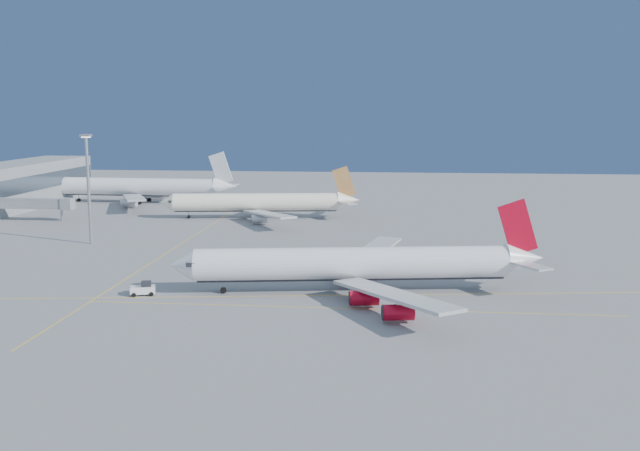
{
  "coord_description": "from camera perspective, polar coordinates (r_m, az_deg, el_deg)",
  "views": [
    {
      "loc": [
        11.54,
        -128.94,
        32.75
      ],
      "look_at": [
        -4.3,
        28.72,
        7.0
      ],
      "focal_mm": 40.0,
      "sensor_mm": 36.0,
      "label": 1
    }
  ],
  "objects": [
    {
      "name": "airliner_third",
      "position": [
        261.15,
        -13.97,
        2.99
      ],
      "size": [
        68.99,
        63.65,
        18.52
      ],
      "rotation": [
        0.0,
        0.0,
        -0.04
      ],
      "color": "white",
      "rests_on": "ground"
    },
    {
      "name": "light_mast",
      "position": [
        183.38,
        -18.06,
        3.51
      ],
      "size": [
        2.33,
        2.33,
        26.95
      ],
      "color": "gray",
      "rests_on": "ground"
    },
    {
      "name": "ground",
      "position": [
        133.53,
        0.61,
        -4.97
      ],
      "size": [
        500.0,
        500.0,
        0.0
      ],
      "primitive_type": "plane",
      "color": "slate",
      "rests_on": "ground"
    },
    {
      "name": "jet_bridge",
      "position": [
        228.22,
        -21.61,
        1.64
      ],
      "size": [
        23.6,
        3.6,
        6.9
      ],
      "color": "gray",
      "rests_on": "ground"
    },
    {
      "name": "airliner_etihad",
      "position": [
        217.99,
        -4.81,
        1.85
      ],
      "size": [
        61.2,
        56.13,
        15.98
      ],
      "rotation": [
        0.0,
        0.0,
        0.13
      ],
      "color": "white",
      "rests_on": "ground"
    },
    {
      "name": "taxiway_lines",
      "position": [
        141.64,
        -5.11,
        -4.17
      ],
      "size": [
        118.86,
        140.0,
        0.02
      ],
      "color": "yellow",
      "rests_on": "ground"
    },
    {
      "name": "pushback_tug",
      "position": [
        131.69,
        -13.95,
        -4.94
      ],
      "size": [
        4.79,
        3.66,
        2.44
      ],
      "rotation": [
        0.0,
        0.0,
        0.3
      ],
      "color": "white",
      "rests_on": "ground"
    },
    {
      "name": "airliner_virgin",
      "position": [
        129.59,
        3.2,
        -3.1
      ],
      "size": [
        68.37,
        60.84,
        16.9
      ],
      "rotation": [
        0.0,
        0.0,
        0.15
      ],
      "color": "white",
      "rests_on": "ground"
    }
  ]
}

